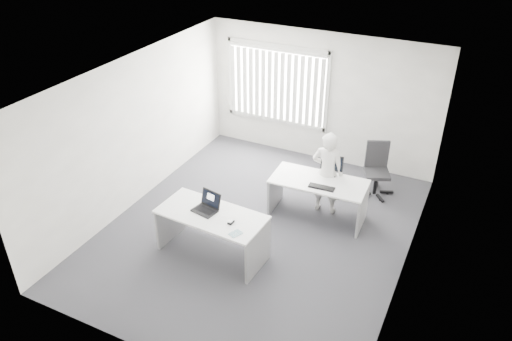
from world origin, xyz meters
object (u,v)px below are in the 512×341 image
at_px(desk_far, 318,191).
at_px(office_chair, 376,178).
at_px(laptop, 204,204).
at_px(desk_near, 212,225).
at_px(monitor, 332,165).
at_px(person, 327,173).

height_order(desk_far, office_chair, office_chair).
bearing_deg(laptop, desk_near, 6.55).
bearing_deg(monitor, desk_near, -129.77).
bearing_deg(office_chair, laptop, -147.68).
bearing_deg(person, desk_far, 75.19).
relative_size(desk_far, person, 1.07).
distance_m(office_chair, monitor, 1.33).
relative_size(desk_near, office_chair, 1.69).
height_order(office_chair, monitor, monitor).
bearing_deg(desk_far, office_chair, 57.35).
xyz_separation_m(desk_far, monitor, (0.13, 0.28, 0.41)).
distance_m(desk_near, desk_far, 2.10).
relative_size(desk_far, laptop, 4.53).
relative_size(person, monitor, 4.00).
height_order(office_chair, laptop, laptop).
bearing_deg(person, laptop, 52.87).
xyz_separation_m(desk_near, person, (1.23, 2.01, 0.23)).
height_order(desk_near, monitor, monitor).
height_order(person, monitor, person).
xyz_separation_m(laptop, monitor, (1.43, 2.00, 0.03)).
distance_m(desk_near, laptop, 0.39).
bearing_deg(monitor, office_chair, 51.65).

